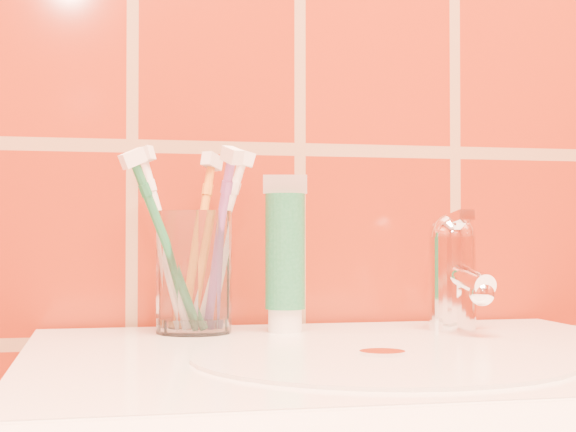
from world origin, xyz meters
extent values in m
cylinder|color=silver|center=(0.00, 0.91, 0.85)|extent=(0.30, 0.30, 0.00)
cylinder|color=white|center=(0.00, 0.91, 0.85)|extent=(0.04, 0.04, 0.00)
cylinder|color=white|center=(-0.13, 1.12, 0.91)|extent=(0.10, 0.10, 0.12)
cylinder|color=white|center=(-0.04, 1.11, 0.86)|extent=(0.03, 0.03, 0.02)
cylinder|color=#1A6F43|center=(-0.04, 1.11, 0.93)|extent=(0.04, 0.04, 0.12)
cube|color=beige|center=(-0.04, 1.11, 1.00)|extent=(0.04, 0.01, 0.02)
cylinder|color=white|center=(0.14, 1.09, 0.90)|extent=(0.05, 0.05, 0.09)
sphere|color=white|center=(0.14, 1.09, 0.94)|extent=(0.05, 0.05, 0.05)
cylinder|color=white|center=(0.14, 1.06, 0.91)|extent=(0.02, 0.09, 0.03)
cube|color=white|center=(0.14, 1.08, 0.96)|extent=(0.02, 0.06, 0.01)
camera|label=1|loc=(-0.22, 0.25, 0.95)|focal=55.00mm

